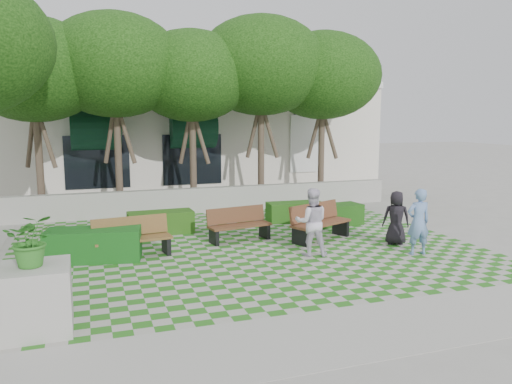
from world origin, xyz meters
name	(u,v)px	position (x,y,z in m)	size (l,w,h in m)	color
ground	(256,257)	(0.00, 0.00, 0.00)	(90.00, 90.00, 0.00)	gray
lawn	(244,247)	(0.00, 1.00, 0.01)	(12.00, 12.00, 0.00)	#2B721E
sidewalk_south	(350,332)	(0.00, -4.70, 0.01)	(16.00, 2.00, 0.01)	#9E9B93
retaining_wall	(202,200)	(0.00, 6.20, 0.45)	(15.00, 0.36, 0.90)	#9E9B93
bench_east	(319,223)	(2.25, 1.06, 0.50)	(2.07, 1.38, 1.03)	#57311E
bench_mid	(239,225)	(0.05, 1.71, 0.45)	(1.86, 0.89, 0.94)	#502F1B
bench_west	(132,238)	(-2.94, 0.98, 0.48)	(1.96, 0.87, 1.00)	brown
hedge_east	(333,215)	(3.50, 2.61, 0.34)	(1.92, 0.77, 0.67)	#194612
hedge_midright	(295,212)	(2.60, 3.65, 0.32)	(1.83, 0.73, 0.64)	#204E14
hedge_midleft	(161,223)	(-1.91, 3.28, 0.33)	(1.91, 0.77, 0.67)	#234D14
hedge_west	(94,245)	(-3.86, 0.97, 0.39)	(2.22, 0.89, 0.78)	#134A17
planter_front	(35,284)	(-4.82, -2.99, 0.80)	(1.12, 1.12, 1.97)	#9E9B93
person_blue	(418,222)	(3.94, -1.13, 0.85)	(0.62, 0.41, 1.70)	#6C8EC5
person_dark	(396,218)	(4.02, -0.07, 0.74)	(0.72, 0.47, 1.48)	black
person_white	(312,222)	(1.35, -0.33, 0.86)	(0.83, 0.65, 1.72)	silver
tree_row	(146,65)	(-1.86, 5.95, 5.18)	(17.70, 13.40, 7.41)	#47382B
building	(185,135)	(0.93, 14.08, 2.52)	(18.00, 8.92, 5.15)	silver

